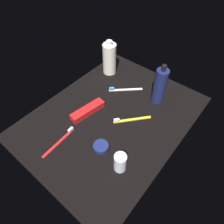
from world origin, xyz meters
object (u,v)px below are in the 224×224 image
bodywash_bottle (109,59)px  lotion_bottle (160,86)px  cream_tin_left (101,146)px  toothbrush_white (124,89)px  toothbrush_yellow (130,119)px  toothbrush_red (60,140)px  toothpaste_box_red (88,110)px  deodorant_stick (120,162)px

bodywash_bottle → lotion_bottle: bearing=-94.5°
bodywash_bottle → cream_tin_left: bodywash_bottle is taller
bodywash_bottle → toothbrush_white: bodywash_bottle is taller
toothbrush_yellow → toothbrush_red: bearing=150.4°
bodywash_bottle → toothbrush_yellow: size_ratio=1.36×
toothbrush_white → toothpaste_box_red: toothpaste_box_red is taller
deodorant_stick → toothbrush_yellow: deodorant_stick is taller
toothbrush_red → toothbrush_white: (43.10, -1.26, 0.00)cm
lotion_bottle → deodorant_stick: (-41.28, -8.43, -5.21)cm
bodywash_bottle → toothbrush_yellow: bodywash_bottle is taller
lotion_bottle → toothbrush_white: (-4.80, 17.57, -8.89)cm
toothpaste_box_red → cream_tin_left: (-10.65, -17.95, -0.63)cm
toothpaste_box_red → cream_tin_left: size_ratio=2.69×
bodywash_bottle → toothbrush_white: (-7.45, -16.03, -8.37)cm
toothbrush_red → toothpaste_box_red: bearing=6.8°
toothbrush_red → toothbrush_yellow: same height
lotion_bottle → bodywash_bottle: lotion_bottle is taller
deodorant_stick → toothbrush_red: bearing=103.7°
toothbrush_white → cream_tin_left: (-34.45, -14.39, 0.36)cm
toothpaste_box_red → toothbrush_white: bearing=0.7°
bodywash_bottle → toothpaste_box_red: bearing=-158.2°
toothbrush_yellow → cream_tin_left: bearing=178.5°
toothbrush_yellow → toothpaste_box_red: bearing=116.3°
toothbrush_red → lotion_bottle: bearing=-21.5°
deodorant_stick → bodywash_bottle: bearing=43.7°
lotion_bottle → toothbrush_red: bearing=158.5°
bodywash_bottle → toothpaste_box_red: 34.44cm
toothbrush_white → toothbrush_yellow: size_ratio=0.96×
toothbrush_red → toothbrush_yellow: (28.44, -16.17, 0.00)cm
deodorant_stick → cream_tin_left: 12.25cm
toothbrush_yellow → bodywash_bottle: bearing=54.5°
lotion_bottle → toothbrush_yellow: bearing=172.2°
toothbrush_red → deodorant_stick: bearing=-76.3°
toothbrush_red → toothbrush_white: same height
lotion_bottle → bodywash_bottle: 33.71cm
toothbrush_yellow → cream_tin_left: toothbrush_yellow is taller
toothbrush_white → cream_tin_left: bearing=-157.3°
bodywash_bottle → deodorant_stick: (-43.93, -42.04, -4.69)cm
lotion_bottle → deodorant_stick: bearing=-168.5°
deodorant_stick → toothbrush_yellow: bearing=26.9°
toothbrush_red → toothbrush_white: 43.12cm
lotion_bottle → toothbrush_white: bearing=105.3°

